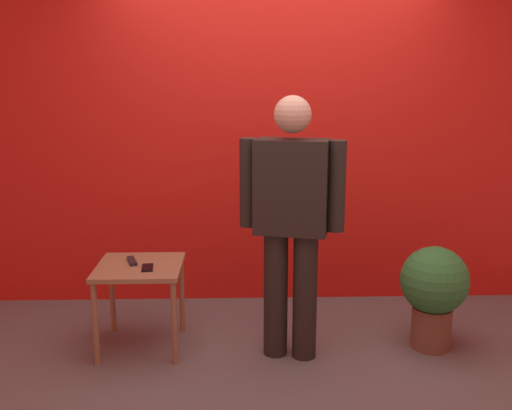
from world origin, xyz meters
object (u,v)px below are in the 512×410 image
standing_person (291,216)px  potted_plant (434,289)px  cell_phone (147,268)px  tv_remote (132,261)px  side_table (140,277)px

standing_person → potted_plant: bearing=4.9°
cell_phone → tv_remote: bearing=127.4°
standing_person → side_table: (-0.96, 0.14, -0.44)m
cell_phone → tv_remote: size_ratio=0.85×
standing_person → tv_remote: bearing=169.4°
standing_person → tv_remote: 1.09m
standing_person → cell_phone: size_ratio=11.46×
standing_person → tv_remote: (-1.02, 0.19, -0.34)m
tv_remote → cell_phone: bearing=-64.6°
side_table → tv_remote: bearing=137.3°
standing_person → cell_phone: bearing=175.8°
side_table → potted_plant: potted_plant is taller
cell_phone → tv_remote: tv_remote is taller
standing_person → side_table: 1.07m
standing_person → cell_phone: (-0.90, 0.07, -0.35)m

